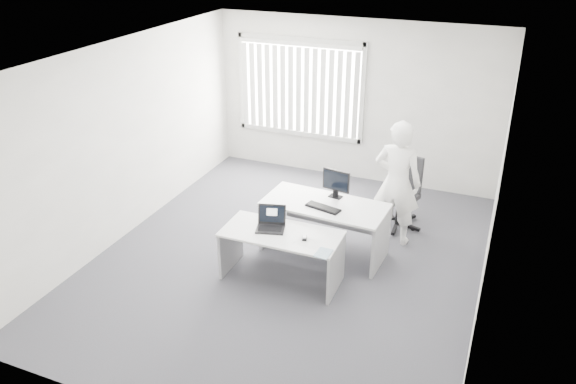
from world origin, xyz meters
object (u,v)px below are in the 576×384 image
at_px(office_chair, 400,204).
at_px(person, 397,183).
at_px(desk_near, 282,246).
at_px(desk_far, 324,217).
at_px(monitor, 336,184).
at_px(laptop, 270,220).

distance_m(office_chair, person, 0.77).
distance_m(desk_near, desk_far, 0.87).
bearing_deg(monitor, laptop, -105.97).
height_order(person, monitor, person).
relative_size(desk_near, laptop, 4.23).
distance_m(desk_near, office_chair, 2.32).
bearing_deg(desk_far, person, 43.82).
relative_size(desk_far, person, 0.94).
height_order(desk_near, monitor, monitor).
xyz_separation_m(person, laptop, (-1.27, -1.51, -0.09)).
height_order(office_chair, laptop, office_chair).
height_order(desk_near, desk_far, desk_far).
distance_m(person, monitor, 0.88).
height_order(office_chair, monitor, monitor).
distance_m(desk_far, monitor, 0.49).
distance_m(office_chair, monitor, 1.36).
bearing_deg(laptop, person, 34.72).
bearing_deg(monitor, office_chair, 62.75).
relative_size(person, laptop, 5.14).
bearing_deg(laptop, desk_far, 45.79).
bearing_deg(desk_far, desk_near, -106.12).
xyz_separation_m(office_chair, monitor, (-0.74, -0.96, 0.63)).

